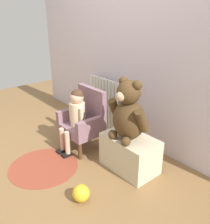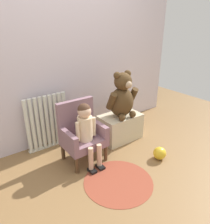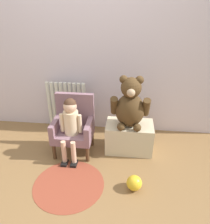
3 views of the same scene
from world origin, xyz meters
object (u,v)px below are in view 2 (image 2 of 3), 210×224
(radiator, at_px, (47,122))
(large_teddy_bear, at_px, (122,97))
(child_armchair, at_px, (81,133))
(child_figure, at_px, (86,126))
(toy_ball, at_px, (160,153))
(floor_rug, at_px, (118,182))
(low_bench, at_px, (120,127))

(radiator, distance_m, large_teddy_bear, 1.01)
(child_armchair, distance_m, child_figure, 0.18)
(large_teddy_bear, bearing_deg, child_figure, -166.03)
(radiator, relative_size, toy_ball, 4.59)
(radiator, relative_size, floor_rug, 0.98)
(radiator, bearing_deg, low_bench, -24.08)
(radiator, xyz_separation_m, toy_ball, (0.95, -1.05, -0.27))
(toy_ball, bearing_deg, child_armchair, 141.78)
(child_figure, distance_m, large_teddy_bear, 0.69)
(radiator, xyz_separation_m, child_armchair, (0.22, -0.48, -0.01))
(radiator, relative_size, large_teddy_bear, 1.16)
(radiator, xyz_separation_m, child_figure, (0.22, -0.59, 0.13))
(child_armchair, height_order, floor_rug, child_armchair)
(child_figure, height_order, large_teddy_bear, large_teddy_bear)
(child_figure, height_order, low_bench, child_figure)
(large_teddy_bear, height_order, toy_ball, large_teddy_bear)
(low_bench, relative_size, floor_rug, 0.78)
(large_teddy_bear, distance_m, floor_rug, 1.07)
(child_figure, bearing_deg, large_teddy_bear, 13.97)
(child_armchair, height_order, large_teddy_bear, large_teddy_bear)
(radiator, bearing_deg, toy_ball, -48.03)
(low_bench, xyz_separation_m, floor_rug, (-0.59, -0.68, -0.18))
(large_teddy_bear, relative_size, toy_ball, 3.97)
(child_armchair, xyz_separation_m, toy_ball, (0.73, -0.58, -0.27))
(floor_rug, relative_size, toy_ball, 4.70)
(radiator, bearing_deg, child_figure, -70.02)
(child_figure, relative_size, low_bench, 1.30)
(low_bench, bearing_deg, child_armchair, -172.90)
(large_teddy_bear, bearing_deg, low_bench, 74.45)
(low_bench, height_order, large_teddy_bear, large_teddy_bear)
(child_armchair, relative_size, floor_rug, 0.99)
(radiator, height_order, low_bench, radiator)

